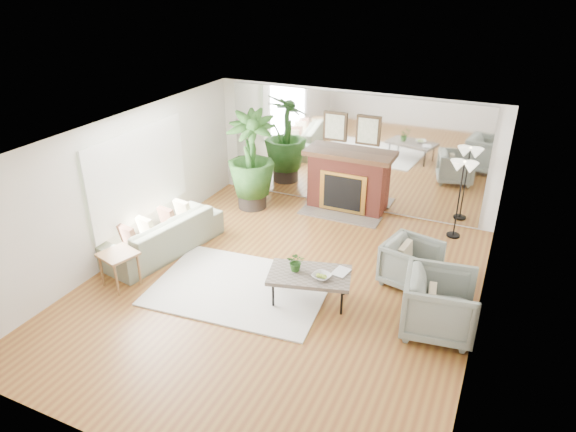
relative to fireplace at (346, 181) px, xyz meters
The scene contains 18 objects.
ground 3.33m from the fireplace, 90.00° to the right, with size 7.00×7.00×0.00m, color brown.
wall_left 4.46m from the fireplace, 132.54° to the right, with size 0.02×7.00×2.50m, color silver.
wall_right 4.46m from the fireplace, 47.46° to the right, with size 0.02×7.00×2.50m, color silver.
wall_back 0.63m from the fireplace, 90.00° to the left, with size 6.00×0.02×2.50m, color silver.
mirror_panel 0.63m from the fireplace, 90.00° to the left, with size 5.40×0.04×2.40m, color silver.
window_panel 4.17m from the fireplace, 135.99° to the right, with size 0.04×2.40×1.50m, color #B2E09E.
fireplace is the anchor object (origin of this frame).
area_rug 3.64m from the fireplace, 99.10° to the right, with size 2.75×1.96×0.03m, color white.
coffee_table 3.44m from the fireplace, 80.30° to the right, with size 1.39×1.02×0.50m.
sofa 3.91m from the fireplace, 129.00° to the right, with size 2.32×0.91×0.68m, color slate.
armchair_back 2.94m from the fireplace, 49.94° to the right, with size 0.81×0.83×0.76m, color gray.
armchair_front 4.16m from the fireplace, 52.84° to the right, with size 0.97×0.99×0.91m, color gray.
side_table 4.86m from the fireplace, 119.16° to the right, with size 0.64×0.64×0.60m.
potted_ficus 2.04m from the fireplace, 160.43° to the right, with size 1.30×1.30×2.09m.
floor_lamp 2.40m from the fireplace, ahead, with size 0.50×0.28×1.52m.
tabletop_plant 3.41m from the fireplace, 84.03° to the right, with size 0.28×0.24×0.31m, color #2F5C22.
fruit_bowl 3.53m from the fireplace, 77.06° to the right, with size 0.27×0.27×0.07m, color brown.
book 3.28m from the fireplace, 74.11° to the right, with size 0.22×0.30×0.02m, color brown.
Camera 1 is at (3.03, -6.28, 4.68)m, focal length 32.00 mm.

